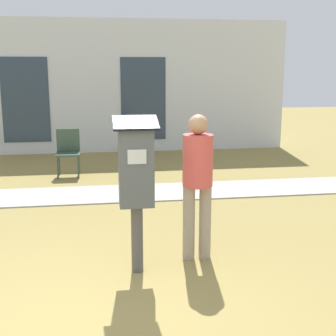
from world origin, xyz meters
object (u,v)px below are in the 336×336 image
(parking_meter, at_px, (136,175))
(outdoor_chair_left, at_px, (68,149))
(person_standing, at_px, (198,176))
(outdoor_chair_middle, at_px, (136,147))

(parking_meter, bearing_deg, outdoor_chair_left, 101.41)
(parking_meter, distance_m, outdoor_chair_left, 4.69)
(parking_meter, relative_size, person_standing, 1.01)
(parking_meter, bearing_deg, outdoor_chair_middle, 85.09)
(parking_meter, distance_m, person_standing, 0.72)
(parking_meter, height_order, person_standing, parking_meter)
(parking_meter, xyz_separation_m, outdoor_chair_middle, (0.39, 4.56, -0.49))
(outdoor_chair_left, xyz_separation_m, outdoor_chair_middle, (1.31, -0.00, 0.00))
(outdoor_chair_left, bearing_deg, parking_meter, -72.62)
(person_standing, height_order, outdoor_chair_left, person_standing)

